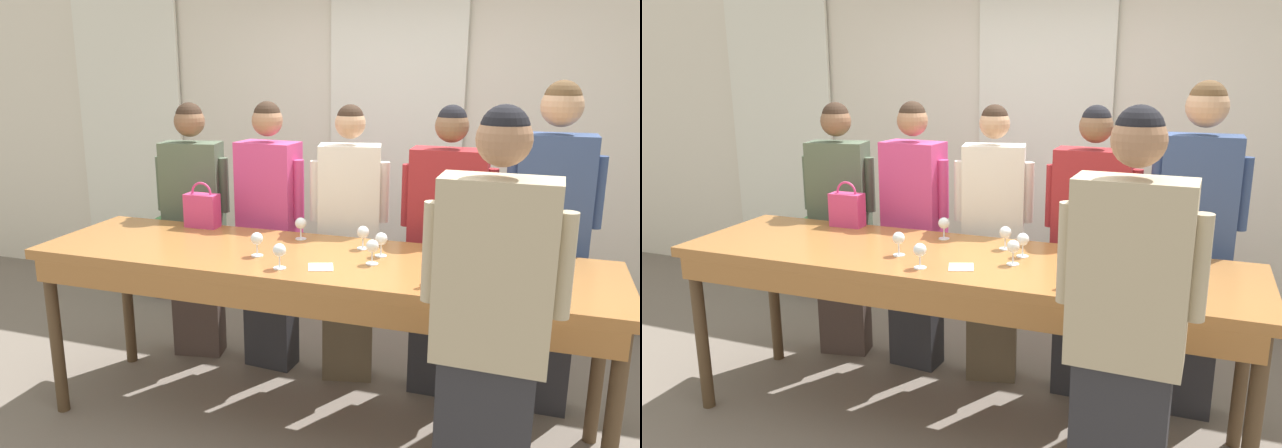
{
  "view_description": "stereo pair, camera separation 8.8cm",
  "coord_description": "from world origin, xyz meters",
  "views": [
    {
      "loc": [
        1.04,
        -2.94,
        1.96
      ],
      "look_at": [
        0.0,
        0.08,
        1.14
      ],
      "focal_mm": 35.0,
      "sensor_mm": 36.0,
      "label": 1
    },
    {
      "loc": [
        1.12,
        -2.91,
        1.96
      ],
      "look_at": [
        0.0,
        0.08,
        1.14
      ],
      "focal_mm": 35.0,
      "sensor_mm": 36.0,
      "label": 2
    }
  ],
  "objects": [
    {
      "name": "wine_glass_front_mid",
      "position": [
        0.64,
        0.07,
        1.08
      ],
      "size": [
        0.07,
        0.07,
        0.13
      ],
      "color": "white",
      "rests_on": "tasting_bar"
    },
    {
      "name": "guest_striped_shirt",
      "position": [
        0.6,
        0.61,
        0.9
      ],
      "size": [
        0.54,
        0.21,
        1.75
      ],
      "color": "#28282D",
      "rests_on": "ground_plane"
    },
    {
      "name": "wine_glass_center_right",
      "position": [
        0.32,
        -0.04,
        1.08
      ],
      "size": [
        0.07,
        0.07,
        0.13
      ],
      "color": "white",
      "rests_on": "tasting_bar"
    },
    {
      "name": "guest_pink_top",
      "position": [
        -0.52,
        0.61,
        0.9
      ],
      "size": [
        0.49,
        0.25,
        1.75
      ],
      "color": "#28282D",
      "rests_on": "ground_plane"
    },
    {
      "name": "wine_glass_back_mid",
      "position": [
        1.0,
        0.23,
        1.08
      ],
      "size": [
        0.07,
        0.07,
        0.13
      ],
      "color": "white",
      "rests_on": "tasting_bar"
    },
    {
      "name": "wall_back",
      "position": [
        0.0,
        1.94,
        1.4
      ],
      "size": [
        12.0,
        0.06,
        2.8
      ],
      "color": "silver",
      "rests_on": "ground_plane"
    },
    {
      "name": "curtain_panel_left",
      "position": [
        -2.43,
        1.88,
        1.34
      ],
      "size": [
        1.05,
        0.03,
        2.69
      ],
      "color": "white",
      "rests_on": "ground_plane"
    },
    {
      "name": "wine_bottle",
      "position": [
        0.69,
        -0.16,
        1.12
      ],
      "size": [
        0.07,
        0.07,
        0.33
      ],
      "color": "black",
      "rests_on": "tasting_bar"
    },
    {
      "name": "napkin",
      "position": [
        0.09,
        -0.18,
        1.0
      ],
      "size": [
        0.16,
        0.16,
        0.0
      ],
      "color": "white",
      "rests_on": "tasting_bar"
    },
    {
      "name": "curtain_panel_center",
      "position": [
        0.0,
        1.88,
        1.34
      ],
      "size": [
        1.05,
        0.03,
        2.69
      ],
      "color": "white",
      "rests_on": "ground_plane"
    },
    {
      "name": "potted_plant",
      "position": [
        -1.92,
        1.54,
        0.37
      ],
      "size": [
        0.39,
        0.39,
        0.71
      ],
      "color": "#4C4C51",
      "rests_on": "ground_plane"
    },
    {
      "name": "wine_glass_center_left",
      "position": [
        -0.09,
        -0.26,
        1.08
      ],
      "size": [
        0.07,
        0.07,
        0.13
      ],
      "color": "white",
      "rests_on": "tasting_bar"
    },
    {
      "name": "wine_glass_front_left",
      "position": [
        0.93,
        0.34,
        1.08
      ],
      "size": [
        0.07,
        0.07,
        0.13
      ],
      "color": "white",
      "rests_on": "tasting_bar"
    },
    {
      "name": "wine_glass_front_right",
      "position": [
        -0.18,
        0.27,
        1.08
      ],
      "size": [
        0.07,
        0.07,
        0.13
      ],
      "color": "white",
      "rests_on": "tasting_bar"
    },
    {
      "name": "wine_glass_back_left",
      "position": [
        0.2,
        0.2,
        1.08
      ],
      "size": [
        0.07,
        0.07,
        0.13
      ],
      "color": "white",
      "rests_on": "tasting_bar"
    },
    {
      "name": "tasting_bar",
      "position": [
        0.0,
        -0.02,
        0.91
      ],
      "size": [
        3.04,
        0.82,
        0.99
      ],
      "color": "#9E6633",
      "rests_on": "ground_plane"
    },
    {
      "name": "guest_navy_coat",
      "position": [
        1.16,
        0.61,
        1.0
      ],
      "size": [
        0.51,
        0.22,
        1.89
      ],
      "color": "#28282D",
      "rests_on": "ground_plane"
    },
    {
      "name": "wine_glass_center_mid",
      "position": [
        -0.28,
        -0.1,
        1.08
      ],
      "size": [
        0.07,
        0.07,
        0.13
      ],
      "color": "white",
      "rests_on": "tasting_bar"
    },
    {
      "name": "handbag",
      "position": [
        -0.85,
        0.34,
        1.1
      ],
      "size": [
        0.2,
        0.1,
        0.28
      ],
      "color": "#C63870",
      "rests_on": "tasting_bar"
    },
    {
      "name": "guest_cream_sweater",
      "position": [
        0.01,
        0.61,
        0.9
      ],
      "size": [
        0.48,
        0.28,
        1.74
      ],
      "color": "brown",
      "rests_on": "ground_plane"
    },
    {
      "name": "host_pouring",
      "position": [
        0.94,
        -0.7,
        0.95
      ],
      "size": [
        0.53,
        0.22,
        1.83
      ],
      "color": "#28282D",
      "rests_on": "ground_plane"
    },
    {
      "name": "ground_plane",
      "position": [
        0.0,
        0.0,
        0.0
      ],
      "size": [
        18.0,
        18.0,
        0.0
      ],
      "primitive_type": "plane",
      "color": "#70665B"
    },
    {
      "name": "guest_olive_jacket",
      "position": [
        -1.07,
        0.61,
        0.9
      ],
      "size": [
        0.5,
        0.27,
        1.73
      ],
      "color": "#473833",
      "rests_on": "ground_plane"
    },
    {
      "name": "wine_glass_back_right",
      "position": [
        0.33,
        0.1,
        1.08
      ],
      "size": [
        0.07,
        0.07,
        0.13
      ],
      "color": "white",
      "rests_on": "tasting_bar"
    }
  ]
}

